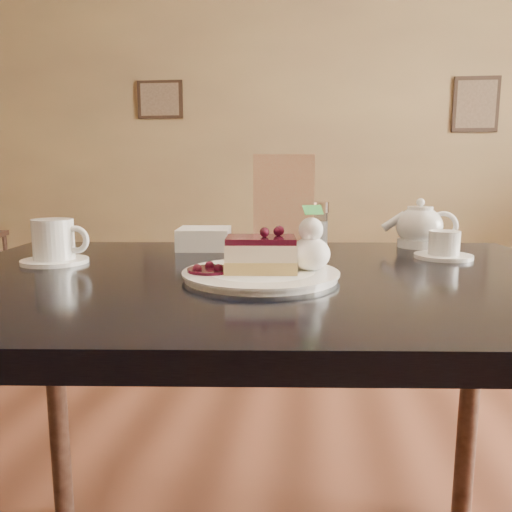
# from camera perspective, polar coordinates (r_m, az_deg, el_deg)

# --- Properties ---
(main_table) EXTENTS (1.25, 0.90, 0.74)m
(main_table) POSITION_cam_1_polar(r_m,az_deg,el_deg) (0.91, 0.56, -6.71)
(main_table) COLOR black
(main_table) RESTS_ON ground
(dessert_plate) EXTENTS (0.26, 0.26, 0.01)m
(dessert_plate) POSITION_cam_1_polar(r_m,az_deg,el_deg) (0.84, 0.55, -2.18)
(dessert_plate) COLOR white
(dessert_plate) RESTS_ON main_table
(cheesecake_slice) EXTENTS (0.13, 0.09, 0.06)m
(cheesecake_slice) POSITION_cam_1_polar(r_m,az_deg,el_deg) (0.83, 0.55, 0.19)
(cheesecake_slice) COLOR #E2C35D
(cheesecake_slice) RESTS_ON dessert_plate
(whipped_cream) EXTENTS (0.07, 0.07, 0.06)m
(whipped_cream) POSITION_cam_1_polar(r_m,az_deg,el_deg) (0.85, 6.24, 0.25)
(whipped_cream) COLOR white
(whipped_cream) RESTS_ON dessert_plate
(berry_sauce) EXTENTS (0.08, 0.08, 0.01)m
(berry_sauce) POSITION_cam_1_polar(r_m,az_deg,el_deg) (0.84, -5.20, -1.62)
(berry_sauce) COLOR #330B17
(berry_sauce) RESTS_ON dessert_plate
(coffee_set) EXTENTS (0.14, 0.13, 0.09)m
(coffee_set) POSITION_cam_1_polar(r_m,az_deg,el_deg) (1.05, -21.99, 1.31)
(coffee_set) COLOR white
(coffee_set) RESTS_ON main_table
(tea_set) EXTENTS (0.18, 0.27, 0.10)m
(tea_set) POSITION_cam_1_polar(r_m,az_deg,el_deg) (1.22, 18.58, 2.72)
(tea_set) COLOR white
(tea_set) RESTS_ON main_table
(menu_card) EXTENTS (0.14, 0.04, 0.22)m
(menu_card) POSITION_cam_1_polar(r_m,az_deg,el_deg) (1.15, 3.16, 6.11)
(menu_card) COLOR beige
(menu_card) RESTS_ON main_table
(sugar_shaker) EXTENTS (0.06, 0.06, 0.11)m
(sugar_shaker) POSITION_cam_1_polar(r_m,az_deg,el_deg) (1.19, 6.89, 3.63)
(sugar_shaker) COLOR white
(sugar_shaker) RESTS_ON main_table
(napkin_stack) EXTENTS (0.13, 0.13, 0.05)m
(napkin_stack) POSITION_cam_1_polar(r_m,az_deg,el_deg) (1.17, -5.93, 2.01)
(napkin_stack) COLOR white
(napkin_stack) RESTS_ON main_table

